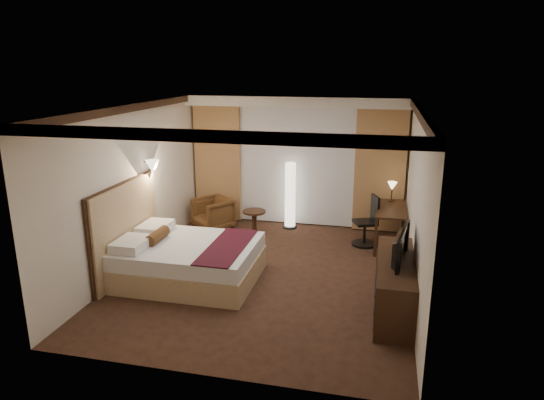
% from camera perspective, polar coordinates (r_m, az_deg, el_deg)
% --- Properties ---
extents(floor, '(4.50, 5.50, 0.01)m').
position_cam_1_polar(floor, '(8.00, -0.65, -8.71)').
color(floor, '#321E13').
rests_on(floor, ground).
extents(ceiling, '(4.50, 5.50, 0.01)m').
position_cam_1_polar(ceiling, '(7.31, -0.72, 10.93)').
color(ceiling, white).
rests_on(ceiling, back_wall).
extents(back_wall, '(4.50, 0.02, 2.70)m').
position_cam_1_polar(back_wall, '(10.17, 2.99, 4.58)').
color(back_wall, silver).
rests_on(back_wall, floor).
extents(left_wall, '(0.02, 5.50, 2.70)m').
position_cam_1_polar(left_wall, '(8.35, -15.86, 1.54)').
color(left_wall, silver).
rests_on(left_wall, floor).
extents(right_wall, '(0.02, 5.50, 2.70)m').
position_cam_1_polar(right_wall, '(7.36, 16.59, -0.39)').
color(right_wall, silver).
rests_on(right_wall, floor).
extents(crown_molding, '(4.50, 5.50, 0.12)m').
position_cam_1_polar(crown_molding, '(7.32, -0.72, 10.46)').
color(crown_molding, black).
rests_on(crown_molding, ceiling).
extents(soffit, '(4.50, 0.50, 0.20)m').
position_cam_1_polar(soffit, '(9.76, 2.83, 11.52)').
color(soffit, white).
rests_on(soffit, ceiling).
extents(curtain_sheer, '(2.48, 0.04, 2.45)m').
position_cam_1_polar(curtain_sheer, '(10.11, 2.90, 3.94)').
color(curtain_sheer, silver).
rests_on(curtain_sheer, back_wall).
extents(curtain_left_drape, '(1.00, 0.14, 2.45)m').
position_cam_1_polar(curtain_left_drape, '(10.48, -6.37, 4.28)').
color(curtain_left_drape, '#AA794D').
rests_on(curtain_left_drape, back_wall).
extents(curtain_right_drape, '(1.00, 0.14, 2.45)m').
position_cam_1_polar(curtain_right_drape, '(9.91, 12.58, 3.33)').
color(curtain_right_drape, '#AA794D').
rests_on(curtain_right_drape, back_wall).
extents(wall_sconce, '(0.24, 0.24, 0.24)m').
position_cam_1_polar(wall_sconce, '(8.54, -13.87, 3.84)').
color(wall_sconce, white).
rests_on(wall_sconce, left_wall).
extents(bed, '(2.10, 1.64, 0.62)m').
position_cam_1_polar(bed, '(7.82, -9.64, -7.09)').
color(bed, white).
rests_on(bed, floor).
extents(headboard, '(0.12, 1.94, 1.50)m').
position_cam_1_polar(headboard, '(8.12, -16.73, -3.35)').
color(headboard, tan).
rests_on(headboard, floor).
extents(armchair, '(0.94, 0.93, 0.71)m').
position_cam_1_polar(armchair, '(10.11, -6.94, -1.42)').
color(armchair, '#492F16').
rests_on(armchair, floor).
extents(side_table, '(0.46, 0.46, 0.51)m').
position_cam_1_polar(side_table, '(9.68, -2.10, -2.70)').
color(side_table, black).
rests_on(side_table, floor).
extents(floor_lamp, '(0.29, 0.29, 1.39)m').
position_cam_1_polar(floor_lamp, '(10.00, 2.15, 0.54)').
color(floor_lamp, white).
rests_on(floor_lamp, floor).
extents(desk, '(0.55, 1.26, 0.75)m').
position_cam_1_polar(desk, '(9.31, 13.72, -3.12)').
color(desk, black).
rests_on(desk, floor).
extents(desk_lamp, '(0.18, 0.18, 0.34)m').
position_cam_1_polar(desk_lamp, '(9.62, 13.91, 0.85)').
color(desk_lamp, '#FFD899').
rests_on(desk_lamp, desk).
extents(office_chair, '(0.60, 0.60, 0.97)m').
position_cam_1_polar(office_chair, '(9.23, 10.90, -2.41)').
color(office_chair, black).
rests_on(office_chair, floor).
extents(dresser, '(0.50, 1.89, 0.74)m').
position_cam_1_polar(dresser, '(7.00, 14.21, -9.64)').
color(dresser, black).
rests_on(dresser, floor).
extents(television, '(0.72, 1.07, 0.13)m').
position_cam_1_polar(television, '(6.75, 14.32, -4.60)').
color(television, black).
rests_on(television, dresser).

